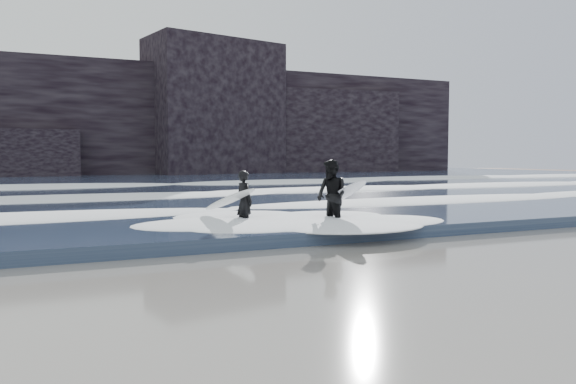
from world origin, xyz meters
name	(u,v)px	position (x,y,z in m)	size (l,w,h in m)	color
ground	(434,270)	(0.00, 0.00, 0.00)	(120.00, 120.00, 0.00)	#806352
sea	(143,183)	(0.00, 29.00, 0.15)	(90.00, 52.00, 0.30)	#293852
headland	(110,122)	(0.00, 46.00, 5.00)	(70.00, 9.00, 10.00)	black
foam_near	(251,204)	(0.00, 9.00, 0.40)	(60.00, 3.20, 0.20)	white
foam_mid	(194,191)	(0.00, 16.00, 0.42)	(60.00, 4.00, 0.24)	white
foam_far	(155,181)	(0.00, 25.00, 0.45)	(60.00, 4.80, 0.30)	white
surfer_left	(240,200)	(-1.39, 6.03, 0.78)	(1.21, 2.20, 1.55)	black
surfer_right	(333,195)	(0.81, 5.06, 0.92)	(1.18, 2.03, 1.83)	black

